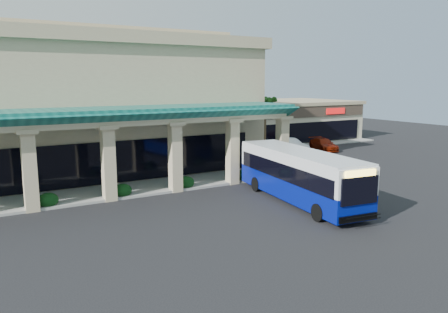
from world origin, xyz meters
TOP-DOWN VIEW (x-y plane):
  - ground at (0.00, 0.00)m, footprint 110.00×110.00m
  - main_building at (-8.00, 16.00)m, footprint 30.80×14.80m
  - arcade at (-8.00, 6.80)m, footprint 30.00×6.20m
  - strip_mall at (18.00, 24.00)m, footprint 22.50×12.50m
  - palm_0 at (8.50, 11.00)m, footprint 2.40×2.40m
  - palm_1 at (9.50, 14.00)m, footprint 2.40×2.40m
  - broadleaf_tree at (7.50, 19.00)m, footprint 2.60×2.60m
  - transit_bus at (2.50, -1.00)m, footprint 4.00×11.63m
  - pedestrian at (5.64, -0.71)m, footprint 0.84×0.85m
  - car_silver at (11.16, 14.23)m, footprint 2.83×4.58m
  - car_white at (14.30, 14.39)m, footprint 1.88×4.51m
  - car_red at (18.15, 13.49)m, footprint 2.97×4.76m

SIDE VIEW (x-z plane):
  - ground at x=0.00m, z-range 0.00..0.00m
  - car_red at x=18.15m, z-range 0.00..1.29m
  - car_white at x=14.30m, z-range 0.00..1.45m
  - car_silver at x=11.16m, z-range 0.00..1.46m
  - pedestrian at x=5.64m, z-range 0.00..1.97m
  - transit_bus at x=2.50m, z-range 0.00..3.18m
  - broadleaf_tree at x=7.50m, z-range 0.00..4.81m
  - strip_mall at x=18.00m, z-range 0.00..4.90m
  - arcade at x=-8.00m, z-range 0.00..5.70m
  - palm_1 at x=9.50m, z-range 0.00..5.80m
  - palm_0 at x=8.50m, z-range 0.00..6.60m
  - main_building at x=-8.00m, z-range 0.00..11.35m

